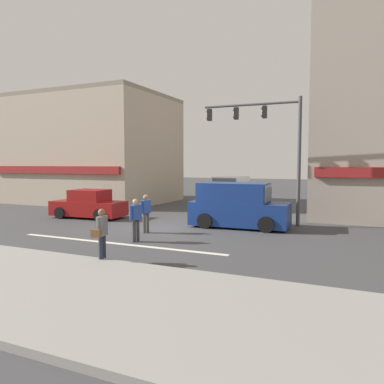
{
  "coord_description": "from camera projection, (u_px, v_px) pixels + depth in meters",
  "views": [
    {
      "loc": [
        8.36,
        -15.06,
        3.01
      ],
      "look_at": [
        0.69,
        2.0,
        1.6
      ],
      "focal_mm": 35.0,
      "sensor_mm": 36.0,
      "label": 1
    }
  ],
  "objects": [
    {
      "name": "ground_plane",
      "position": [
        161.0,
        229.0,
        17.34
      ],
      "size": [
        120.0,
        120.0,
        0.0
      ],
      "primitive_type": "plane",
      "color": "#3D3D3F"
    },
    {
      "name": "lane_marking_stripe",
      "position": [
        116.0,
        243.0,
        14.15
      ],
      "size": [
        9.0,
        0.24,
        0.01
      ],
      "primitive_type": "cube",
      "color": "silver",
      "rests_on": "ground"
    },
    {
      "name": "sidewalk_curb",
      "position": [
        0.0,
        278.0,
        9.6
      ],
      "size": [
        40.0,
        5.0,
        0.16
      ],
      "primitive_type": "cube",
      "color": "gray",
      "rests_on": "ground"
    },
    {
      "name": "building_left_block",
      "position": [
        93.0,
        150.0,
        29.86
      ],
      "size": [
        11.92,
        8.86,
        8.25
      ],
      "color": "tan",
      "rests_on": "ground"
    },
    {
      "name": "utility_pole_near_left",
      "position": [
        103.0,
        153.0,
        24.62
      ],
      "size": [
        1.4,
        0.22,
        7.18
      ],
      "color": "brown",
      "rests_on": "ground"
    },
    {
      "name": "utility_pole_far_right",
      "position": [
        342.0,
        136.0,
        19.94
      ],
      "size": [
        1.4,
        0.22,
        8.64
      ],
      "color": "brown",
      "rests_on": "ground"
    },
    {
      "name": "traffic_light_mast",
      "position": [
        272.0,
        137.0,
        18.29
      ],
      "size": [
        4.89,
        0.33,
        6.2
      ],
      "color": "#47474C",
      "rests_on": "ground"
    },
    {
      "name": "sedan_approaching_near",
      "position": [
        89.0,
        205.0,
        20.84
      ],
      "size": [
        4.2,
        2.09,
        1.58
      ],
      "color": "maroon",
      "rests_on": "ground"
    },
    {
      "name": "van_waiting_far",
      "position": [
        238.0,
        206.0,
        17.71
      ],
      "size": [
        4.67,
        2.18,
        2.11
      ],
      "color": "navy",
      "rests_on": "ground"
    },
    {
      "name": "van_crossing_rightbound",
      "position": [
        230.0,
        192.0,
        26.39
      ],
      "size": [
        2.04,
        4.6,
        2.11
      ],
      "color": "silver",
      "rests_on": "ground"
    },
    {
      "name": "pedestrian_foreground_with_bag",
      "position": [
        102.0,
        233.0,
        11.22
      ],
      "size": [
        0.32,
        0.69,
        1.67
      ],
      "color": "#232838",
      "rests_on": "ground"
    },
    {
      "name": "pedestrian_mid_crossing",
      "position": [
        146.0,
        211.0,
        16.29
      ],
      "size": [
        0.33,
        0.54,
        1.67
      ],
      "color": "#4C4742",
      "rests_on": "ground"
    },
    {
      "name": "pedestrian_far_side",
      "position": [
        136.0,
        217.0,
        14.4
      ],
      "size": [
        0.32,
        0.55,
        1.67
      ],
      "color": "#333338",
      "rests_on": "ground"
    }
  ]
}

